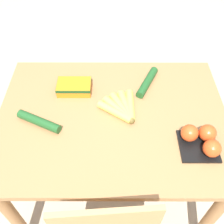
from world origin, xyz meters
The scene contains 7 objects.
ground_plane centered at (0.00, 0.00, 0.00)m, with size 12.00×12.00×0.00m, color #B7A88E.
dining_table centered at (0.00, 0.00, 0.62)m, with size 1.13×0.83×0.74m.
banana_bunch centered at (-0.05, -0.03, 0.75)m, with size 0.19×0.21×0.04m.
tomato_pack centered at (-0.39, 0.17, 0.78)m, with size 0.17×0.17×0.09m.
carrot_bag centered at (0.20, -0.18, 0.77)m, with size 0.18×0.11×0.05m.
cucumber_near centered at (0.35, 0.05, 0.76)m, with size 0.22×0.14×0.04m.
cucumber_far centered at (-0.19, -0.22, 0.76)m, with size 0.14×0.22×0.04m.
Camera 1 is at (-0.00, 0.82, 1.72)m, focal length 42.00 mm.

